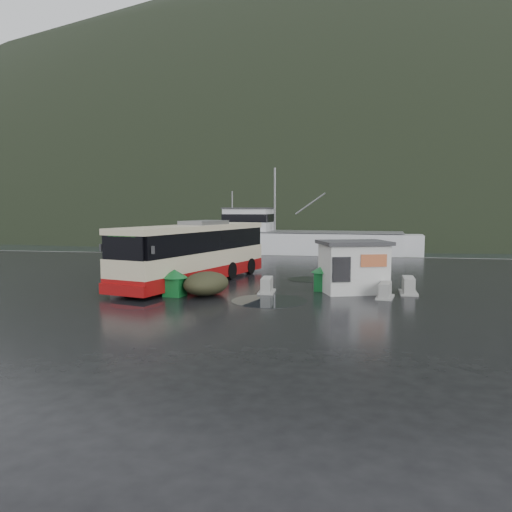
% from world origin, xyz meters
% --- Properties ---
extents(ground, '(160.00, 160.00, 0.00)m').
position_xyz_m(ground, '(0.00, 0.00, 0.00)').
color(ground, black).
rests_on(ground, ground).
extents(harbor_water, '(300.00, 180.00, 0.02)m').
position_xyz_m(harbor_water, '(0.00, 110.00, 0.00)').
color(harbor_water, black).
rests_on(harbor_water, ground).
extents(quay_edge, '(160.00, 0.60, 1.50)m').
position_xyz_m(quay_edge, '(0.00, 20.00, 0.00)').
color(quay_edge, '#999993').
rests_on(quay_edge, ground).
extents(headland, '(780.00, 540.00, 570.00)m').
position_xyz_m(headland, '(10.00, 250.00, 0.00)').
color(headland, black).
rests_on(headland, ground).
extents(coach_bus, '(6.67, 13.57, 3.73)m').
position_xyz_m(coach_bus, '(-0.99, 2.06, 0.00)').
color(coach_bus, beige).
rests_on(coach_bus, ground).
extents(white_van, '(2.25, 5.93, 2.45)m').
position_xyz_m(white_van, '(-3.73, 1.06, 0.00)').
color(white_van, silver).
rests_on(white_van, ground).
extents(waste_bin_left, '(1.11, 1.11, 1.37)m').
position_xyz_m(waste_bin_left, '(-0.62, -2.65, 0.00)').
color(waste_bin_left, '#116127').
rests_on(waste_bin_left, ground).
extents(waste_bin_right, '(1.12, 1.12, 1.45)m').
position_xyz_m(waste_bin_right, '(6.82, 0.38, 0.00)').
color(waste_bin_right, '#116127').
rests_on(waste_bin_right, ground).
extents(dome_tent, '(2.53, 3.30, 1.21)m').
position_xyz_m(dome_tent, '(0.88, -2.10, 0.00)').
color(dome_tent, '#2F301D').
rests_on(dome_tent, ground).
extents(ticket_kiosk, '(4.20, 3.67, 2.75)m').
position_xyz_m(ticket_kiosk, '(8.35, 0.12, 0.00)').
color(ticket_kiosk, silver).
rests_on(ticket_kiosk, ground).
extents(jersey_barrier_a, '(0.87, 1.65, 0.81)m').
position_xyz_m(jersey_barrier_a, '(3.85, -0.85, 0.00)').
color(jersey_barrier_a, '#999993').
rests_on(jersey_barrier_a, ground).
extents(jersey_barrier_b, '(0.93, 1.78, 0.87)m').
position_xyz_m(jersey_barrier_b, '(11.20, 0.15, 0.00)').
color(jersey_barrier_b, '#999993').
rests_on(jersey_barrier_b, ground).
extents(jersey_barrier_c, '(1.05, 1.67, 0.78)m').
position_xyz_m(jersey_barrier_c, '(9.91, -1.36, 0.00)').
color(jersey_barrier_c, '#999993').
rests_on(jersey_barrier_c, ground).
extents(fishing_trawler, '(26.11, 7.57, 10.30)m').
position_xyz_m(fishing_trawler, '(3.06, 28.35, 0.00)').
color(fishing_trawler, silver).
rests_on(fishing_trawler, ground).
extents(puddles, '(9.84, 12.27, 0.01)m').
position_xyz_m(puddles, '(3.39, -1.51, 0.01)').
color(puddles, black).
rests_on(puddles, ground).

